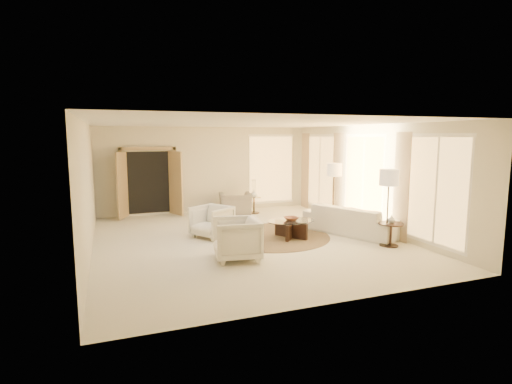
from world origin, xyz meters
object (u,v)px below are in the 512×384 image
object	(u,v)px
armchair_right	(237,237)
sofa	(352,220)
side_table	(254,203)
coffee_table	(291,227)
armchair_left	(212,220)
accent_chair	(236,200)
end_table	(391,230)
end_vase	(391,219)
bowl	(291,219)
floor_lamp_near	(334,173)
floor_lamp_far	(389,181)
side_vase	(254,193)

from	to	relation	value
armchair_right	sofa	bearing A→B (deg)	116.37
sofa	side_table	bearing A→B (deg)	-1.89
coffee_table	armchair_left	bearing A→B (deg)	156.23
accent_chair	end_table	distance (m)	5.40
armchair_right	end_vase	world-z (taller)	armchair_right
armchair_right	bowl	distance (m)	2.11
armchair_left	floor_lamp_near	size ratio (longest dim) A/B	0.49
armchair_left	floor_lamp_far	size ratio (longest dim) A/B	0.49
sofa	end_table	size ratio (longest dim) A/B	4.36
end_table	floor_lamp_far	bearing A→B (deg)	135.89
end_table	sofa	bearing A→B (deg)	96.03
floor_lamp_far	floor_lamp_near	bearing A→B (deg)	88.41
armchair_right	accent_chair	distance (m)	4.85
floor_lamp_near	side_vase	distance (m)	2.91
armchair_right	accent_chair	bearing A→B (deg)	172.51
floor_lamp_near	floor_lamp_far	xyz separation A→B (m)	(-0.07, -2.42, 0.02)
end_table	side_table	world-z (taller)	side_table
armchair_right	accent_chair	xyz separation A→B (m)	(1.43, 4.63, -0.02)
floor_lamp_near	bowl	world-z (taller)	floor_lamp_near
sofa	bowl	bearing A→B (deg)	61.43
floor_lamp_far	end_vase	bearing A→B (deg)	-44.11
armchair_right	side_table	size ratio (longest dim) A/B	1.70
coffee_table	end_table	distance (m)	2.34
bowl	armchair_left	bearing A→B (deg)	156.23
side_table	end_table	bearing A→B (deg)	-71.88
coffee_table	floor_lamp_near	distance (m)	2.40
floor_lamp_far	side_table	bearing A→B (deg)	107.61
end_vase	armchair_left	bearing A→B (deg)	147.95
accent_chair	floor_lamp_near	distance (m)	3.43
side_table	floor_lamp_far	distance (m)	5.10
armchair_right	floor_lamp_near	xyz separation A→B (m)	(3.58, 2.17, 1.02)
floor_lamp_far	bowl	size ratio (longest dim) A/B	5.08
side_table	end_vase	size ratio (longest dim) A/B	2.99
armchair_left	coffee_table	distance (m)	1.98
end_table	bowl	bearing A→B (deg)	140.94
floor_lamp_far	end_vase	world-z (taller)	floor_lamp_far
armchair_left	side_vase	bearing A→B (deg)	108.06
end_vase	floor_lamp_far	bearing A→B (deg)	135.89
end_table	end_vase	world-z (taller)	end_vase
side_table	floor_lamp_far	xyz separation A→B (m)	(1.50, -4.73, 1.17)
armchair_right	side_vase	size ratio (longest dim) A/B	4.05
side_table	side_vase	bearing A→B (deg)	-90.00
sofa	end_vase	distance (m)	1.38
coffee_table	floor_lamp_near	bearing A→B (deg)	29.33
armchair_left	side_vase	world-z (taller)	armchair_left
armchair_right	end_vase	size ratio (longest dim) A/B	5.10
end_table	side_vase	bearing A→B (deg)	108.12
sofa	armchair_left	size ratio (longest dim) A/B	2.88
coffee_table	side_vase	size ratio (longest dim) A/B	5.44
floor_lamp_far	accent_chair	bearing A→B (deg)	113.08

